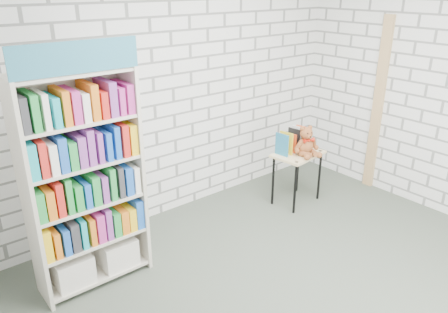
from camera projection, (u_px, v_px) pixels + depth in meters
ground at (311, 295)px, 3.66m from camera, size 4.50×4.50×0.00m
room_shell at (330, 85)px, 2.99m from camera, size 4.52×4.02×2.81m
bookshelf at (84, 181)px, 3.52m from camera, size 0.92×0.36×2.07m
display_table at (298, 160)px, 5.02m from camera, size 0.62×0.46×0.62m
table_books at (292, 141)px, 5.00m from camera, size 0.42×0.22×0.24m
teddy_bear at (307, 143)px, 4.89m from camera, size 0.30×0.30×0.33m
door_trim at (378, 106)px, 5.25m from camera, size 0.05×0.12×2.10m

